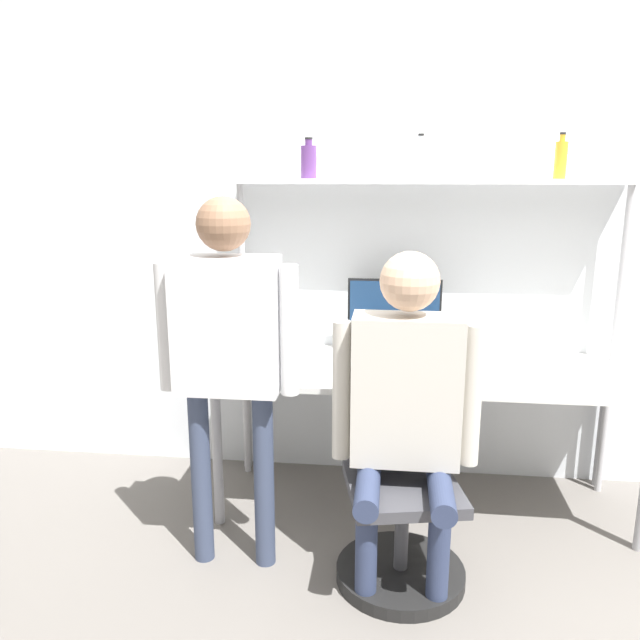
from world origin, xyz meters
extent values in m
plane|color=slate|center=(0.00, 0.00, 0.00)|extent=(12.00, 12.00, 0.00)
cube|color=silver|center=(0.00, 0.80, 1.35)|extent=(8.00, 0.06, 2.70)
cube|color=silver|center=(0.00, 0.40, 0.75)|extent=(2.15, 0.75, 0.03)
cylinder|color=#A5A5AA|center=(-1.01, 0.08, 0.37)|extent=(0.05, 0.05, 0.73)
cylinder|color=#A5A5AA|center=(-1.01, 0.71, 0.37)|extent=(0.05, 0.05, 0.73)
cylinder|color=#A5A5AA|center=(1.01, 0.71, 0.37)|extent=(0.05, 0.05, 0.73)
cube|color=white|center=(0.00, 0.64, 1.69)|extent=(2.04, 0.23, 0.02)
cylinder|color=#B2B2B7|center=(-1.00, 0.64, 0.85)|extent=(0.04, 0.04, 1.70)
cylinder|color=#B2B2B7|center=(1.00, 0.64, 0.85)|extent=(0.04, 0.04, 1.70)
cylinder|color=black|center=(-0.16, 0.61, 0.77)|extent=(0.21, 0.21, 0.01)
cylinder|color=black|center=(-0.16, 0.61, 0.83)|extent=(0.06, 0.06, 0.11)
cube|color=black|center=(-0.16, 0.62, 1.03)|extent=(0.50, 0.01, 0.31)
cube|color=navy|center=(-0.16, 0.61, 1.03)|extent=(0.48, 0.02, 0.29)
cube|color=#333338|center=(-0.07, 0.19, 0.77)|extent=(0.32, 0.23, 0.01)
cube|color=black|center=(-0.07, 0.17, 0.77)|extent=(0.27, 0.13, 0.00)
cube|color=#333338|center=(-0.07, 0.28, 0.89)|extent=(0.32, 0.05, 0.23)
cube|color=navy|center=(-0.07, 0.28, 0.89)|extent=(0.28, 0.04, 0.20)
cube|color=silver|center=(0.22, 0.22, 0.77)|extent=(0.07, 0.15, 0.01)
cube|color=black|center=(0.22, 0.22, 0.77)|extent=(0.06, 0.13, 0.00)
cylinder|color=black|center=(-0.11, -0.28, 0.03)|extent=(0.56, 0.56, 0.06)
cylinder|color=#4C4C51|center=(-0.11, -0.28, 0.24)|extent=(0.06, 0.06, 0.35)
cube|color=#3F3F44|center=(-0.11, -0.28, 0.44)|extent=(0.54, 0.54, 0.05)
cube|color=#3F3F44|center=(-0.15, -0.07, 0.69)|extent=(0.41, 0.12, 0.45)
cylinder|color=#2D3856|center=(-0.25, -0.45, 0.23)|extent=(0.09, 0.09, 0.46)
cylinder|color=#2D3856|center=(0.04, -0.45, 0.23)|extent=(0.09, 0.09, 0.46)
cylinder|color=#2D3856|center=(-0.25, -0.42, 0.51)|extent=(0.10, 0.38, 0.10)
cylinder|color=#2D3856|center=(0.04, -0.42, 0.51)|extent=(0.10, 0.38, 0.10)
cube|color=beige|center=(-0.11, -0.25, 0.87)|extent=(0.44, 0.20, 0.63)
cylinder|color=beige|center=(-0.37, -0.25, 0.85)|extent=(0.08, 0.08, 0.59)
cylinder|color=beige|center=(0.16, -0.25, 0.85)|extent=(0.08, 0.08, 0.59)
sphere|color=#D8AD8C|center=(-0.11, -0.25, 1.32)|extent=(0.24, 0.24, 0.24)
cylinder|color=#38425B|center=(-1.00, -0.22, 0.41)|extent=(0.09, 0.09, 0.82)
cylinder|color=#38425B|center=(-0.72, -0.22, 0.41)|extent=(0.09, 0.09, 0.82)
cube|color=silver|center=(-0.86, -0.22, 1.11)|extent=(0.44, 0.20, 0.58)
cylinder|color=silver|center=(-1.13, -0.22, 1.10)|extent=(0.08, 0.08, 0.55)
cylinder|color=silver|center=(-0.59, -0.22, 1.10)|extent=(0.08, 0.08, 0.55)
sphere|color=#8C664C|center=(-0.86, -0.22, 1.53)|extent=(0.22, 0.22, 0.22)
cylinder|color=#593372|center=(-0.63, 0.64, 1.79)|extent=(0.08, 0.08, 0.17)
cylinder|color=#593372|center=(-0.63, 0.64, 1.89)|extent=(0.04, 0.04, 0.03)
cylinder|color=black|center=(-0.63, 0.64, 1.91)|extent=(0.04, 0.04, 0.01)
cylinder|color=silver|center=(-0.05, 0.64, 1.79)|extent=(0.06, 0.06, 0.18)
cylinder|color=silver|center=(-0.05, 0.64, 1.90)|extent=(0.03, 0.03, 0.03)
cylinder|color=black|center=(-0.05, 0.64, 1.92)|extent=(0.03, 0.03, 0.01)
cylinder|color=gold|center=(0.65, 0.64, 1.80)|extent=(0.06, 0.06, 0.18)
cylinder|color=gold|center=(0.65, 0.64, 1.90)|extent=(0.03, 0.03, 0.03)
cylinder|color=black|center=(0.65, 0.64, 1.93)|extent=(0.03, 0.03, 0.01)
camera|label=1|loc=(-0.18, -2.69, 1.74)|focal=35.00mm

